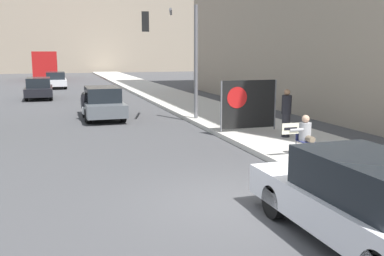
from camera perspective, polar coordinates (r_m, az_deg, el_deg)
ground_plane at (r=9.08m, az=5.85°, el=-9.93°), size 160.00×160.00×0.00m
sidewalk_curb at (r=24.22m, az=0.57°, el=2.89°), size 3.82×90.00×0.17m
seated_protester at (r=12.59m, az=14.94°, el=-0.85°), size 1.00×0.77×1.17m
jogger_on_sidewalk at (r=15.24m, az=12.46°, el=1.99°), size 0.34×0.34×1.68m
protest_banner at (r=16.21m, az=7.52°, el=3.16°), size 2.28×0.06×1.91m
traffic_light_pole at (r=19.06m, az=-2.17°, el=11.26°), size 2.38×2.15×4.96m
parked_car_curbside at (r=7.47m, az=21.89°, el=-9.01°), size 1.79×4.51×1.51m
car_on_road_nearest at (r=20.74m, az=-11.86°, el=3.31°), size 1.75×4.56×1.51m
car_on_road_midblock at (r=30.86m, az=-19.74°, el=5.01°), size 1.74×4.26×1.43m
car_on_road_distant at (r=39.72m, az=-17.71°, el=6.11°), size 1.78×4.36×1.43m
city_bus_on_road at (r=52.68m, az=-18.95°, el=8.13°), size 2.49×11.12×3.22m
motorcycle_on_road at (r=20.41m, az=-14.13°, el=2.58°), size 0.28×2.07×1.31m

